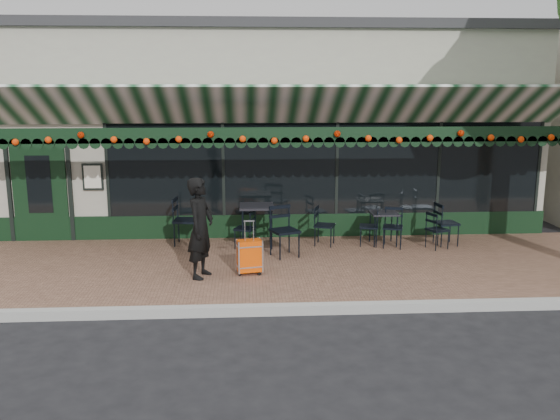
{
  "coord_description": "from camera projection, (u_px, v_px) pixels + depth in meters",
  "views": [
    {
      "loc": [
        -0.54,
        -8.4,
        3.34
      ],
      "look_at": [
        0.05,
        1.6,
        1.24
      ],
      "focal_mm": 38.0,
      "sensor_mm": 36.0,
      "label": 1
    }
  ],
  "objects": [
    {
      "name": "restaurant_building",
      "position": [
        265.0,
        126.0,
        16.11
      ],
      "size": [
        12.0,
        9.6,
        4.5
      ],
      "color": "#A9A793",
      "rests_on": "ground"
    },
    {
      "name": "chair_a_front",
      "position": [
        393.0,
        228.0,
        11.89
      ],
      "size": [
        0.5,
        0.5,
        0.81
      ],
      "primitive_type": null,
      "rotation": [
        0.0,
        0.0,
        -0.29
      ],
      "color": "black",
      "rests_on": "sidewalk"
    },
    {
      "name": "woman",
      "position": [
        200.0,
        228.0,
        9.93
      ],
      "size": [
        0.59,
        0.72,
        1.71
      ],
      "primitive_type": "imported",
      "rotation": [
        0.0,
        0.0,
        1.23
      ],
      "color": "black",
      "rests_on": "sidewalk"
    },
    {
      "name": "chair_solo",
      "position": [
        186.0,
        221.0,
        12.07
      ],
      "size": [
        0.55,
        0.55,
        0.99
      ],
      "primitive_type": null,
      "rotation": [
        0.0,
        0.0,
        1.46
      ],
      "color": "black",
      "rests_on": "sidewalk"
    },
    {
      "name": "sidewalk",
      "position": [
        276.0,
        268.0,
        10.86
      ],
      "size": [
        18.0,
        4.0,
        0.15
      ],
      "primitive_type": "cube",
      "color": "brown",
      "rests_on": "ground"
    },
    {
      "name": "chair_a_extra",
      "position": [
        437.0,
        230.0,
        11.8
      ],
      "size": [
        0.49,
        0.49,
        0.75
      ],
      "primitive_type": null,
      "rotation": [
        0.0,
        0.0,
        1.96
      ],
      "color": "black",
      "rests_on": "sidewalk"
    },
    {
      "name": "chair_a_left",
      "position": [
        369.0,
        227.0,
        12.03
      ],
      "size": [
        0.46,
        0.46,
        0.77
      ],
      "primitive_type": null,
      "rotation": [
        0.0,
        0.0,
        -1.78
      ],
      "color": "black",
      "rests_on": "sidewalk"
    },
    {
      "name": "chair_b_front",
      "position": [
        285.0,
        231.0,
        11.22
      ],
      "size": [
        0.64,
        0.64,
        0.98
      ],
      "primitive_type": null,
      "rotation": [
        0.0,
        0.0,
        0.41
      ],
      "color": "black",
      "rests_on": "sidewalk"
    },
    {
      "name": "chair_a_right",
      "position": [
        446.0,
        224.0,
        12.07
      ],
      "size": [
        0.49,
        0.49,
        0.88
      ],
      "primitive_type": null,
      "rotation": [
        0.0,
        0.0,
        1.7
      ],
      "color": "black",
      "rests_on": "sidewalk"
    },
    {
      "name": "ground",
      "position": [
        283.0,
        312.0,
        8.92
      ],
      "size": [
        80.0,
        80.0,
        0.0
      ],
      "primitive_type": "plane",
      "color": "black",
      "rests_on": "ground"
    },
    {
      "name": "cafe_table_b",
      "position": [
        257.0,
        209.0,
        11.92
      ],
      "size": [
        0.68,
        0.68,
        0.84
      ],
      "color": "black",
      "rests_on": "sidewalk"
    },
    {
      "name": "chair_b_right",
      "position": [
        325.0,
        226.0,
        12.05
      ],
      "size": [
        0.51,
        0.51,
        0.8
      ],
      "primitive_type": null,
      "rotation": [
        0.0,
        0.0,
        1.24
      ],
      "color": "black",
      "rests_on": "sidewalk"
    },
    {
      "name": "chair_b_left",
      "position": [
        245.0,
        229.0,
        11.85
      ],
      "size": [
        0.49,
        0.49,
        0.77
      ],
      "primitive_type": null,
      "rotation": [
        0.0,
        0.0,
        -1.9
      ],
      "color": "black",
      "rests_on": "sidewalk"
    },
    {
      "name": "suitcase",
      "position": [
        249.0,
        256.0,
        10.19
      ],
      "size": [
        0.45,
        0.31,
        0.94
      ],
      "rotation": [
        0.0,
        0.0,
        0.2
      ],
      "color": "#E44907",
      "rests_on": "sidewalk"
    },
    {
      "name": "cafe_table_a",
      "position": [
        384.0,
        215.0,
        12.07
      ],
      "size": [
        0.55,
        0.55,
        0.67
      ],
      "color": "black",
      "rests_on": "sidewalk"
    },
    {
      "name": "curb",
      "position": [
        283.0,
        309.0,
        8.83
      ],
      "size": [
        18.0,
        0.16,
        0.15
      ],
      "primitive_type": "cube",
      "color": "#9E9E99",
      "rests_on": "ground"
    }
  ]
}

